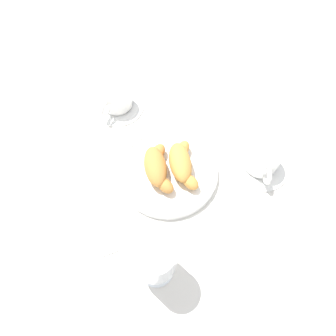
# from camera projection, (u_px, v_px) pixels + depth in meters

# --- Properties ---
(ground_plane) EXTENTS (2.20, 2.20, 0.00)m
(ground_plane) POSITION_uv_depth(u_px,v_px,m) (159.00, 175.00, 0.72)
(ground_plane) COLOR silver
(pastry_plate) EXTENTS (0.23, 0.23, 0.02)m
(pastry_plate) POSITION_uv_depth(u_px,v_px,m) (168.00, 172.00, 0.71)
(pastry_plate) COLOR white
(pastry_plate) RESTS_ON ground_plane
(croissant_large) EXTENTS (0.14, 0.06, 0.04)m
(croissant_large) POSITION_uv_depth(u_px,v_px,m) (157.00, 167.00, 0.68)
(croissant_large) COLOR #BC7A38
(croissant_large) RESTS_ON pastry_plate
(croissant_small) EXTENTS (0.14, 0.06, 0.04)m
(croissant_small) POSITION_uv_depth(u_px,v_px,m) (182.00, 164.00, 0.68)
(croissant_small) COLOR #CC893D
(croissant_small) RESTS_ON pastry_plate
(coffee_cup_near) EXTENTS (0.14, 0.14, 0.06)m
(coffee_cup_near) POSITION_uv_depth(u_px,v_px,m) (262.00, 161.00, 0.70)
(coffee_cup_near) COLOR white
(coffee_cup_near) RESTS_ON ground_plane
(coffee_cup_far) EXTENTS (0.14, 0.14, 0.06)m
(coffee_cup_far) POSITION_uv_depth(u_px,v_px,m) (116.00, 100.00, 0.79)
(coffee_cup_far) COLOR white
(coffee_cup_far) RESTS_ON ground_plane
(juice_glass_left) EXTENTS (0.08, 0.08, 0.14)m
(juice_glass_left) POSITION_uv_depth(u_px,v_px,m) (155.00, 258.00, 0.53)
(juice_glass_left) COLOR white
(juice_glass_left) RESTS_ON ground_plane
(sugar_packet) EXTENTS (0.05, 0.04, 0.01)m
(sugar_packet) POSITION_uv_depth(u_px,v_px,m) (107.00, 242.00, 0.63)
(sugar_packet) COLOR white
(sugar_packet) RESTS_ON ground_plane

